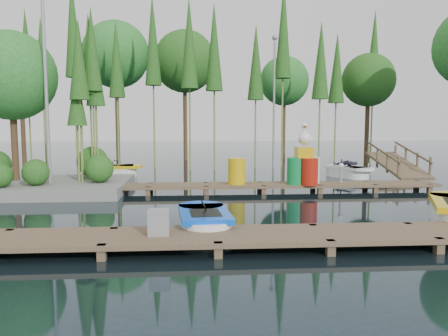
{
  "coord_description": "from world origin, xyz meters",
  "views": [
    {
      "loc": [
        -0.44,
        -13.08,
        2.55
      ],
      "look_at": [
        0.5,
        0.5,
        1.1
      ],
      "focal_mm": 35.0,
      "sensor_mm": 36.0,
      "label": 1
    }
  ],
  "objects": [
    {
      "name": "lamp_rear",
      "position": [
        4.0,
        11.0,
        4.26
      ],
      "size": [
        0.3,
        0.3,
        7.25
      ],
      "color": "gray",
      "rests_on": "ground"
    },
    {
      "name": "utility_cabinet",
      "position": [
        -1.15,
        -4.5,
        0.56
      ],
      "size": [
        0.42,
        0.35,
        0.51
      ],
      "primitive_type": "cube",
      "color": "gray",
      "rests_on": "near_dock"
    },
    {
      "name": "boat_white_far",
      "position": [
        6.65,
        6.43,
        0.26
      ],
      "size": [
        2.21,
        2.65,
        1.15
      ],
      "rotation": [
        0.0,
        0.0,
        -0.32
      ],
      "color": "white",
      "rests_on": "ground"
    },
    {
      "name": "ramp",
      "position": [
        9.0,
        6.5,
        0.59
      ],
      "size": [
        1.5,
        3.94,
        1.49
      ],
      "color": "brown",
      "rests_on": "ground"
    },
    {
      "name": "tree_screen",
      "position": [
        -2.04,
        10.6,
        6.12
      ],
      "size": [
        34.42,
        18.53,
        10.31
      ],
      "color": "#46311E",
      "rests_on": "ground"
    },
    {
      "name": "seagull_post",
      "position": [
        4.95,
        2.5,
        0.8
      ],
      "size": [
        0.46,
        0.25,
        0.74
      ],
      "color": "gray",
      "rests_on": "far_dock"
    },
    {
      "name": "drum_cluster",
      "position": [
        3.56,
        2.34,
        0.95
      ],
      "size": [
        1.28,
        1.17,
        2.2
      ],
      "color": "#0E7F3A",
      "rests_on": "far_dock"
    },
    {
      "name": "lamp_island",
      "position": [
        -5.5,
        2.5,
        4.26
      ],
      "size": [
        0.3,
        0.3,
        7.25
      ],
      "color": "gray",
      "rests_on": "ground"
    },
    {
      "name": "boat_yellow_far",
      "position": [
        -4.19,
        7.37,
        0.27
      ],
      "size": [
        2.63,
        1.42,
        1.26
      ],
      "rotation": [
        0.0,
        0.0,
        -0.23
      ],
      "color": "white",
      "rests_on": "ground"
    },
    {
      "name": "far_dock",
      "position": [
        1.0,
        2.5,
        0.23
      ],
      "size": [
        15.0,
        1.2,
        0.5
      ],
      "color": "brown",
      "rests_on": "ground"
    },
    {
      "name": "boat_blue",
      "position": [
        -0.22,
        -3.24,
        0.24
      ],
      "size": [
        1.29,
        2.53,
        0.82
      ],
      "rotation": [
        0.0,
        0.0,
        0.08
      ],
      "color": "white",
      "rests_on": "ground"
    },
    {
      "name": "island",
      "position": [
        -6.3,
        3.29,
        3.18
      ],
      "size": [
        6.2,
        4.2,
        6.75
      ],
      "color": "slate",
      "rests_on": "ground"
    },
    {
      "name": "yellow_barrel",
      "position": [
        1.09,
        2.5,
        0.77
      ],
      "size": [
        0.63,
        0.63,
        0.94
      ],
      "primitive_type": "cylinder",
      "color": "gold",
      "rests_on": "far_dock"
    },
    {
      "name": "ground_plane",
      "position": [
        0.0,
        0.0,
        0.0
      ],
      "size": [
        90.0,
        90.0,
        0.0
      ],
      "primitive_type": "plane",
      "color": "#1B2C34"
    },
    {
      "name": "near_dock",
      "position": [
        0.0,
        -4.5,
        0.23
      ],
      "size": [
        18.0,
        1.5,
        0.5
      ],
      "color": "brown",
      "rests_on": "ground"
    }
  ]
}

